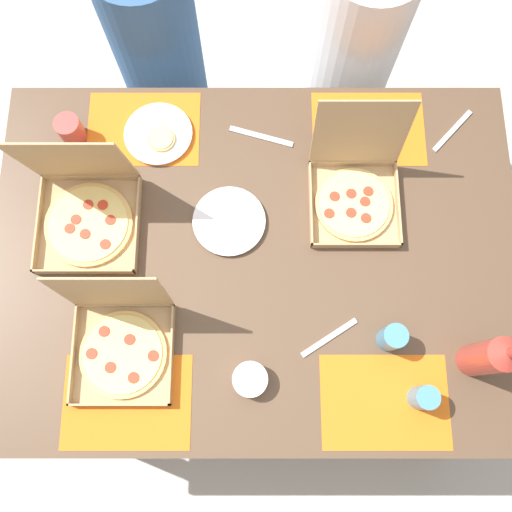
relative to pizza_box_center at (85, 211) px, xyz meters
The scene contains 21 objects.
ground_plane 0.98m from the pizza_box_center, 13.89° to the right, with size 6.00×6.00×0.00m, color beige.
dining_table 0.54m from the pizza_box_center, 13.89° to the right, with size 1.61×1.15×0.78m.
placemat_near_left 0.57m from the pizza_box_center, 75.08° to the right, with size 0.36×0.26×0.00m, color orange.
placemat_near_right 1.03m from the pizza_box_center, 32.29° to the right, with size 0.36×0.26×0.00m, color orange.
placemat_far_left 0.34m from the pizza_box_center, 63.85° to the left, with size 0.36×0.26×0.00m, color orange.
placemat_far_right 0.92m from the pizza_box_center, 18.94° to the left, with size 0.36×0.26×0.00m, color orange.
pizza_box_center is the anchor object (origin of this frame).
pizza_box_corner_right 0.41m from the pizza_box_center, 71.41° to the right, with size 0.28×0.30×0.32m.
pizza_box_edge_far 0.81m from the pizza_box_center, ahead, with size 0.27×0.32×0.31m.
plate_far_left 0.34m from the pizza_box_center, 54.02° to the left, with size 0.22×0.22×0.03m.
plate_near_left 0.43m from the pizza_box_center, ahead, with size 0.22×0.22×0.02m.
soda_bottle 1.21m from the pizza_box_center, 21.19° to the right, with size 0.09×0.09×0.32m.
cup_spare 0.97m from the pizza_box_center, 22.94° to the right, with size 0.07×0.07×0.10m, color teal.
cup_clear_left 0.28m from the pizza_box_center, 104.85° to the left, with size 0.08×0.08×0.09m, color #BF4742.
cup_red 1.10m from the pizza_box_center, 29.21° to the right, with size 0.07×0.07×0.10m, color teal.
condiment_bowl 0.69m from the pizza_box_center, 44.87° to the right, with size 0.10×0.10×0.05m, color white.
knife_by_near_left 0.59m from the pizza_box_center, 27.23° to the left, with size 0.21×0.02×0.01m, color #B7B7BC.
fork_by_far_right 1.18m from the pizza_box_center, 14.31° to the left, with size 0.19×0.02×0.01m, color #B7B7BC.
fork_by_far_left 0.81m from the pizza_box_center, 27.25° to the right, with size 0.19×0.02×0.01m, color #B7B7BC.
diner_left_seat 0.77m from the pizza_box_center, 78.32° to the left, with size 0.32×0.32×1.23m.
diner_right_seat 1.16m from the pizza_box_center, 39.16° to the left, with size 0.32×0.32×1.22m.
Camera 1 is at (-0.00, -0.42, 2.34)m, focal length 37.89 mm.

